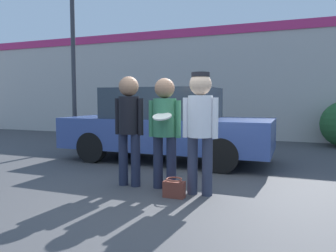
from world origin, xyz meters
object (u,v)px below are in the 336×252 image
object	(u,v)px
person_left	(129,121)
handbag	(174,188)
person_middle_with_frisbee	(165,123)
person_right	(200,121)
parked_car_near	(165,125)
street_lamp	(78,2)

from	to	relation	value
person_left	handbag	distance (m)	1.31
person_left	person_middle_with_frisbee	xyz separation A→B (m)	(0.59, 0.03, -0.02)
person_middle_with_frisbee	person_left	bearing A→B (deg)	-176.80
person_middle_with_frisbee	handbag	xyz separation A→B (m)	(0.30, -0.37, -0.89)
person_right	person_left	bearing A→B (deg)	176.30
person_middle_with_frisbee	parked_car_near	distance (m)	2.39
person_right	street_lamp	bearing A→B (deg)	144.61
person_left	person_middle_with_frisbee	distance (m)	0.59
person_right	parked_car_near	bearing A→B (deg)	122.05
person_middle_with_frisbee	street_lamp	world-z (taller)	street_lamp
person_left	person_right	xyz separation A→B (m)	(1.18, -0.08, 0.03)
parked_car_near	street_lamp	distance (m)	4.28
person_middle_with_frisbee	person_right	size ratio (longest dim) A/B	0.97
person_right	street_lamp	xyz separation A→B (m)	(-4.25, 3.02, 2.91)
street_lamp	handbag	world-z (taller)	street_lamp
street_lamp	person_middle_with_frisbee	bearing A→B (deg)	-38.48
person_left	parked_car_near	distance (m)	2.28
person_right	parked_car_near	world-z (taller)	person_right
person_left	street_lamp	bearing A→B (deg)	136.19
person_right	parked_car_near	size ratio (longest dim) A/B	0.38
person_right	parked_car_near	xyz separation A→B (m)	(-1.46, 2.33, -0.26)
person_left	handbag	world-z (taller)	person_left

